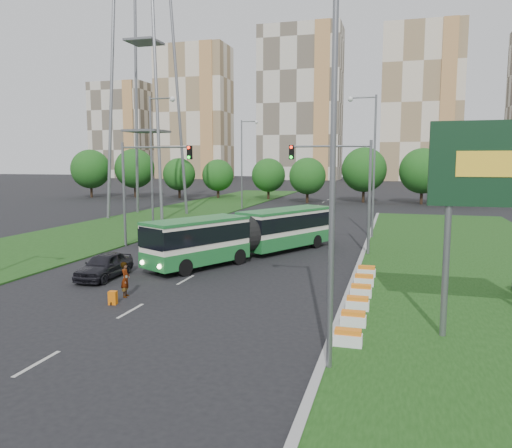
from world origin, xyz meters
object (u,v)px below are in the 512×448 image
(articulated_bus, at_px, (245,233))
(traffic_mast_median, at_px, (346,179))
(shopping_trolley, at_px, (113,298))
(car_left_far, at_px, (162,233))
(pedestrian, at_px, (125,279))
(traffic_mast_left, at_px, (143,177))
(car_left_near, at_px, (104,266))
(transmission_pylon, at_px, (144,23))

(articulated_bus, bearing_deg, traffic_mast_median, 49.60)
(articulated_bus, xyz_separation_m, shopping_trolley, (-2.56, -12.66, -1.32))
(car_left_far, bearing_deg, pedestrian, -71.46)
(pedestrian, bearing_deg, traffic_mast_left, 8.48)
(articulated_bus, distance_m, pedestrian, 11.66)
(car_left_near, distance_m, car_left_far, 12.13)
(traffic_mast_left, bearing_deg, articulated_bus, -10.87)
(traffic_mast_left, relative_size, car_left_far, 1.67)
(traffic_mast_median, bearing_deg, pedestrian, -123.29)
(pedestrian, xyz_separation_m, shopping_trolley, (0.10, -1.33, -0.56))
(traffic_mast_median, distance_m, traffic_mast_left, 15.19)
(articulated_bus, xyz_separation_m, car_left_far, (-8.15, 3.71, -0.84))
(traffic_mast_median, distance_m, car_left_near, 17.09)
(traffic_mast_median, relative_size, pedestrian, 4.62)
(traffic_mast_left, height_order, articulated_bus, traffic_mast_left)
(traffic_mast_left, relative_size, transmission_pylon, 0.18)
(transmission_pylon, bearing_deg, articulated_bus, -48.53)
(traffic_mast_left, bearing_deg, shopping_trolley, -67.00)
(shopping_trolley, bearing_deg, traffic_mast_median, 48.88)
(shopping_trolley, bearing_deg, car_left_near, 115.89)
(car_left_near, bearing_deg, articulated_bus, 52.51)
(car_left_far, bearing_deg, traffic_mast_median, -5.59)
(transmission_pylon, distance_m, car_left_near, 37.94)
(transmission_pylon, bearing_deg, car_left_far, -59.17)
(traffic_mast_left, bearing_deg, traffic_mast_median, 3.77)
(articulated_bus, distance_m, car_left_far, 8.99)
(traffic_mast_median, relative_size, traffic_mast_left, 1.00)
(car_left_far, xyz_separation_m, shopping_trolley, (5.58, -16.37, -0.48))
(traffic_mast_median, distance_m, pedestrian, 17.32)
(car_left_near, bearing_deg, car_left_far, 98.93)
(car_left_near, bearing_deg, shopping_trolley, -55.68)
(traffic_mast_left, xyz_separation_m, pedestrian, (5.97, -12.98, -4.48))
(traffic_mast_left, distance_m, pedestrian, 14.98)
(traffic_mast_median, xyz_separation_m, car_left_near, (-12.36, -10.86, -4.62))
(traffic_mast_median, bearing_deg, car_left_near, -138.70)
(traffic_mast_median, distance_m, car_left_far, 15.39)
(car_left_far, bearing_deg, articulated_bus, -25.98)
(pedestrian, bearing_deg, car_left_near, 29.22)
(articulated_bus, bearing_deg, pedestrian, -75.82)
(articulated_bus, height_order, pedestrian, articulated_bus)
(car_left_near, xyz_separation_m, pedestrian, (3.18, -3.13, 0.14))
(transmission_pylon, bearing_deg, traffic_mast_median, -36.00)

